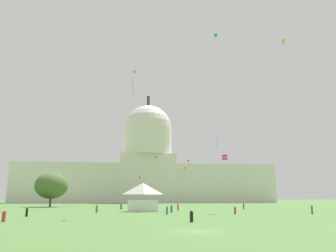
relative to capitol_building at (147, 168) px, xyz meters
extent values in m
plane|color=#4C7538|center=(-4.37, -160.18, -20.21)|extent=(800.00, 800.00, 0.00)
cube|color=silver|center=(-37.09, 0.00, -9.26)|extent=(74.18, 20.67, 21.89)
cube|color=silver|center=(37.09, 0.00, -9.26)|extent=(74.18, 20.67, 21.89)
cube|color=silver|center=(0.00, 0.00, -6.56)|extent=(31.55, 22.74, 27.30)
cylinder|color=silver|center=(0.00, 0.00, 15.28)|extent=(28.68, 28.68, 16.38)
sphere|color=silver|center=(0.00, 0.00, 23.48)|extent=(28.50, 28.50, 28.50)
cylinder|color=#2D3833|center=(0.00, 0.00, 40.87)|extent=(1.80, 1.80, 6.29)
cube|color=white|center=(-7.58, -117.02, -18.97)|extent=(6.64, 4.70, 2.47)
pyramid|color=white|center=(-7.58, -117.02, -15.19)|extent=(6.97, 4.93, 2.55)
cylinder|color=#4C3823|center=(-36.27, -78.50, -18.04)|extent=(0.64, 0.64, 4.34)
ellipsoid|color=#4C6633|center=(-36.27, -78.50, -13.27)|extent=(14.43, 14.55, 8.66)
cylinder|color=#3D5684|center=(-12.60, -103.33, -19.57)|extent=(0.64, 0.64, 1.28)
sphere|color=#A37556|center=(-12.60, -103.33, -18.83)|extent=(0.27, 0.27, 0.20)
cylinder|color=red|center=(-26.78, -145.82, -19.56)|extent=(0.64, 0.64, 1.30)
sphere|color=beige|center=(-26.78, -145.82, -18.80)|extent=(0.29, 0.29, 0.21)
cylinder|color=#3D5684|center=(-1.76, -122.32, -19.51)|extent=(0.59, 0.59, 1.39)
sphere|color=tan|center=(-1.76, -122.32, -18.70)|extent=(0.32, 0.32, 0.23)
cylinder|color=red|center=(1.21, -111.74, -19.52)|extent=(0.41, 0.41, 1.38)
sphere|color=brown|center=(1.21, -111.74, -18.70)|extent=(0.26, 0.26, 0.25)
cylinder|color=black|center=(-2.68, -149.04, -19.55)|extent=(0.52, 0.52, 1.32)
sphere|color=#A37556|center=(-2.68, -149.04, -18.78)|extent=(0.24, 0.24, 0.21)
cylinder|color=#703D93|center=(20.26, -104.51, -19.49)|extent=(0.53, 0.53, 1.42)
sphere|color=#A37556|center=(20.26, -104.51, -18.67)|extent=(0.32, 0.32, 0.23)
cylinder|color=olive|center=(-17.25, -121.12, -19.53)|extent=(0.57, 0.57, 1.35)
sphere|color=brown|center=(-17.25, -121.12, -18.73)|extent=(0.32, 0.32, 0.24)
cylinder|color=tan|center=(-9.45, -107.60, -19.57)|extent=(0.49, 0.49, 1.28)
sphere|color=brown|center=(-9.45, -107.60, -18.82)|extent=(0.31, 0.31, 0.22)
cylinder|color=black|center=(-27.34, -134.16, -19.53)|extent=(0.42, 0.42, 1.35)
sphere|color=tan|center=(-27.34, -134.16, -18.76)|extent=(0.22, 0.22, 0.20)
cylinder|color=red|center=(9.57, -129.57, -19.58)|extent=(0.58, 0.58, 1.25)
sphere|color=#A37556|center=(9.57, -129.57, -18.85)|extent=(0.28, 0.28, 0.20)
cylinder|color=#1E757A|center=(-3.61, -129.95, -19.55)|extent=(0.50, 0.50, 1.30)
sphere|color=brown|center=(-3.61, -129.95, -18.79)|extent=(0.30, 0.30, 0.22)
cylinder|color=olive|center=(23.96, -131.78, -19.47)|extent=(0.43, 0.43, 1.46)
sphere|color=#A37556|center=(23.96, -131.78, -18.63)|extent=(0.27, 0.27, 0.23)
pyramid|color=pink|center=(-10.82, -133.76, 5.56)|extent=(1.00, 1.34, 0.24)
cylinder|color=teal|center=(-10.53, -133.81, 3.35)|extent=(0.46, 0.45, 3.29)
cube|color=orange|center=(15.91, -38.70, -3.55)|extent=(1.11, 1.08, 0.51)
cube|color=orange|center=(15.91, -38.70, -3.11)|extent=(1.11, 1.08, 0.51)
cylinder|color=black|center=(15.80, -38.70, -5.38)|extent=(0.46, 0.24, 3.25)
pyramid|color=gold|center=(-14.67, -60.43, 15.23)|extent=(1.42, 1.01, 0.43)
cylinder|color=red|center=(-14.62, -60.77, 13.41)|extent=(0.07, 0.28, 2.07)
cube|color=green|center=(16.40, -96.63, 34.86)|extent=(1.23, 1.30, 0.75)
cube|color=green|center=(16.40, -96.63, 35.38)|extent=(1.23, 1.30, 0.75)
cylinder|color=orange|center=(16.20, -96.63, 33.31)|extent=(0.33, 0.20, 2.65)
cube|color=#D1339E|center=(8.53, -127.52, -9.41)|extent=(1.23, 1.25, 0.53)
cube|color=#D1339E|center=(8.53, -127.52, -8.80)|extent=(1.23, 1.25, 0.53)
cube|color=teal|center=(2.62, -28.59, 2.66)|extent=(1.21, 1.21, 0.58)
cube|color=teal|center=(2.62, -28.59, 3.23)|extent=(1.21, 1.21, 0.58)
cylinder|color=teal|center=(2.76, -28.59, 1.00)|extent=(0.39, 0.39, 2.92)
pyramid|color=blue|center=(23.85, -66.22, 6.23)|extent=(1.41, 1.44, 0.27)
cylinder|color=blue|center=(24.06, -66.39, 3.92)|extent=(0.47, 0.13, 3.28)
cube|color=white|center=(4.47, -119.91, -3.72)|extent=(0.57, 0.87, 1.40)
cube|color=#8CD133|center=(33.18, -108.91, 27.74)|extent=(0.54, 0.86, 1.47)
cylinder|color=#8CD133|center=(33.38, -108.91, 26.13)|extent=(0.07, 0.27, 1.83)
cube|color=purple|center=(20.02, -24.53, 1.36)|extent=(1.12, 1.15, 0.51)
cube|color=purple|center=(20.02, -24.53, 1.84)|extent=(1.12, 1.15, 0.51)
cylinder|color=purple|center=(20.06, -24.53, -0.39)|extent=(0.28, 0.39, 3.10)
cube|color=#33BCDB|center=(17.47, -32.29, 2.29)|extent=(0.40, 0.60, 0.87)
cube|color=red|center=(-5.90, -46.41, -8.35)|extent=(0.56, 0.53, 0.88)
cylinder|color=red|center=(-5.93, -46.41, -9.69)|extent=(0.31, 0.29, 1.85)
camera|label=1|loc=(-10.84, -191.41, -17.08)|focal=34.55mm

